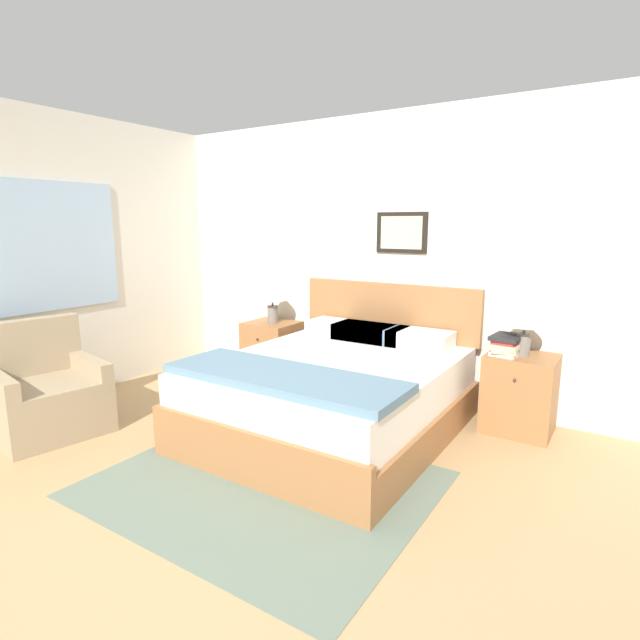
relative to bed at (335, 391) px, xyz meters
name	(u,v)px	position (x,y,z in m)	size (l,w,h in m)	color
ground_plane	(133,561)	(-0.01, -1.88, -0.32)	(16.00, 16.00, 0.00)	tan
wall_back	(394,258)	(-0.01, 1.07, 0.98)	(7.35, 0.09, 2.60)	silver
wall_left	(84,257)	(-2.52, -0.43, 0.98)	(0.08, 5.33, 2.60)	silver
area_rug_main	(263,484)	(0.06, -0.97, -0.32)	(2.01, 1.64, 0.01)	slate
bed	(335,391)	(0.00, 0.00, 0.00)	(1.71, 2.04, 1.08)	#936038
armchair	(46,396)	(-1.90, -1.23, -0.04)	(0.86, 0.87, 0.86)	#998466
nightstand_near_window	(272,351)	(-1.22, 0.77, -0.02)	(0.51, 0.47, 0.62)	#936038
nightstand_by_door	(520,393)	(1.23, 0.77, -0.02)	(0.51, 0.47, 0.62)	#936038
table_lamp_near_window	(272,292)	(-1.21, 0.77, 0.61)	(0.31, 0.31, 0.44)	slate
table_lamp_by_door	(525,315)	(1.22, 0.77, 0.61)	(0.31, 0.31, 0.44)	slate
book_thick_bottom	(506,353)	(1.11, 0.73, 0.31)	(0.21, 0.26, 0.03)	silver
book_hardcover_middle	(506,349)	(1.11, 0.73, 0.34)	(0.20, 0.28, 0.02)	beige
book_novel_upper	(506,345)	(1.11, 0.73, 0.37)	(0.21, 0.28, 0.04)	beige
book_slim_near_top	(507,341)	(1.11, 0.73, 0.40)	(0.19, 0.26, 0.03)	#B7332D
book_paperback_top	(507,337)	(1.11, 0.73, 0.43)	(0.23, 0.29, 0.03)	#232328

